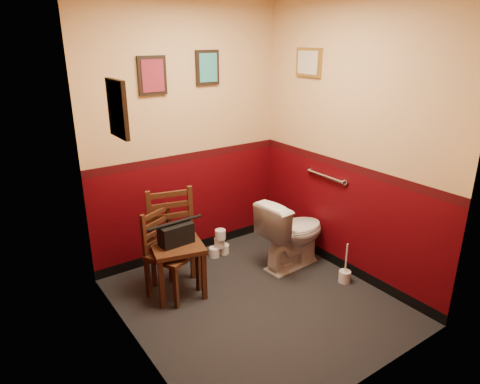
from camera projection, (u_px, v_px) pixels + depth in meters
The scene contains 16 objects.
floor at pixel (256, 302), 3.93m from camera, with size 2.20×2.40×0.00m, color black.
wall_back at pixel (187, 134), 4.39m from camera, with size 2.20×2.70×0.00m, color #460308.
wall_front at pixel (379, 205), 2.54m from camera, with size 2.20×2.70×0.00m, color #460308.
wall_left at pixel (127, 186), 2.88m from camera, with size 2.40×2.70×0.00m, color #460308.
wall_right at pixel (350, 142), 4.06m from camera, with size 2.40×2.70×0.00m, color #460308.
grab_bar at pixel (326, 176), 4.37m from camera, with size 0.05×0.56×0.06m.
framed_print_back_a at pixel (152, 76), 3.98m from camera, with size 0.28×0.04×0.36m.
framed_print_back_b at pixel (208, 68), 4.29m from camera, with size 0.26×0.04×0.34m.
framed_print_left at pixel (118, 109), 2.79m from camera, with size 0.04×0.30×0.38m.
framed_print_right at pixel (309, 62), 4.27m from camera, with size 0.04×0.34×0.28m.
toilet at pixel (292, 233), 4.44m from camera, with size 0.42×0.76×0.74m, color white.
toilet_brush at pixel (345, 276), 4.23m from camera, with size 0.12×0.12×0.42m.
chair_left at pixel (169, 253), 3.93m from camera, with size 0.51×0.51×0.83m.
chair_right at pixel (175, 244), 3.95m from camera, with size 0.55×0.55×0.98m.
handbag at pixel (176, 234), 3.88m from camera, with size 0.31×0.17×0.22m.
tp_stack at pixel (220, 245), 4.72m from camera, with size 0.24×0.15×0.32m.
Camera 1 is at (-2.03, -2.66, 2.30)m, focal length 32.00 mm.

